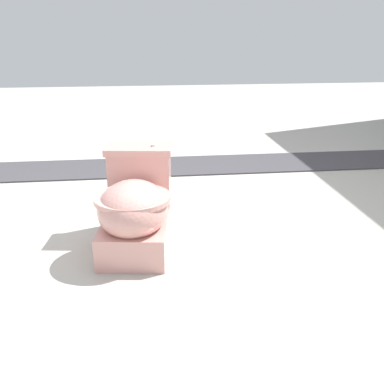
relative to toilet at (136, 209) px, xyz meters
name	(u,v)px	position (x,y,z in m)	size (l,w,h in m)	color
ground_plane	(165,222)	(-0.30, 0.17, -0.22)	(14.00, 14.00, 0.00)	#B7B2A8
gravel_strip	(214,165)	(-1.47, 0.67, -0.21)	(0.56, 8.00, 0.01)	#423F44
toilet	(136,209)	(0.00, 0.00, 0.00)	(0.68, 0.46, 0.52)	#E09E93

